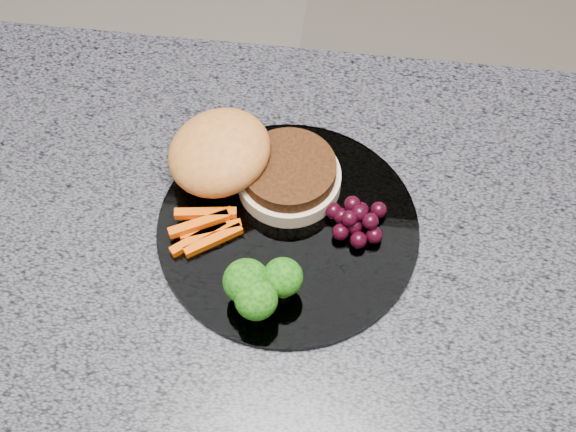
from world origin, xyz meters
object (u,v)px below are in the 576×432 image
object	(u,v)px
plate	(288,228)
burger	(244,163)
island_cabinet	(213,420)
grape_bunch	(357,220)

from	to	relation	value
plate	burger	xyz separation A→B (m)	(-0.05, 0.05, 0.03)
plate	island_cabinet	bearing A→B (deg)	-153.70
grape_bunch	plate	bearing A→B (deg)	-172.62
island_cabinet	burger	bearing A→B (deg)	63.00
island_cabinet	burger	size ratio (longest dim) A/B	6.78
plate	burger	distance (m)	0.08
plate	grape_bunch	distance (m)	0.07
burger	grape_bunch	xyz separation A→B (m)	(0.12, -0.05, -0.01)
burger	plate	bearing A→B (deg)	-46.25
burger	grape_bunch	world-z (taller)	burger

